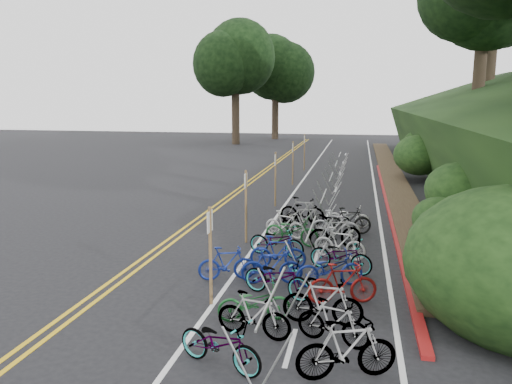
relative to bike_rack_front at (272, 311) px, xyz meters
The scene contains 9 objects.
ground 3.76m from the bike_rack_front, 139.77° to the left, with size 120.00×120.00×0.00m, color black.
road_markings 12.67m from the bike_rack_front, 99.83° to the left, with size 7.47×80.00×0.01m.
red_curb 14.68m from the bike_rack_front, 78.54° to the left, with size 0.25×28.00×0.10m, color maroon.
bike_rack_front is the anchor object (origin of this frame).
bike_racks_rest 15.36m from the bike_rack_front, 89.22° to the left, with size 1.14×23.00×1.17m.
signpost_near 2.82m from the bike_rack_front, 131.44° to the left, with size 0.08×0.40×2.38m.
signposts_rest 16.51m from the bike_rack_front, 97.62° to the left, with size 0.08×18.40×2.50m.
bike_front 4.20m from the bike_rack_front, 116.88° to the left, with size 1.56×0.44×0.94m, color navy.
bike_valet 4.90m from the bike_rack_front, 87.81° to the left, with size 3.46×12.87×1.10m.
Camera 1 is at (4.29, -11.08, 4.83)m, focal length 35.00 mm.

